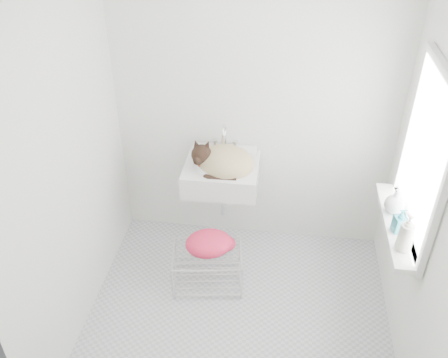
# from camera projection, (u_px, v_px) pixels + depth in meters

# --- Properties ---
(floor) EXTENTS (2.20, 2.00, 0.02)m
(floor) POSITION_uv_depth(u_px,v_px,m) (238.00, 317.00, 3.60)
(floor) COLOR silver
(floor) RESTS_ON ground
(back_wall) EXTENTS (2.20, 0.02, 2.50)m
(back_wall) POSITION_uv_depth(u_px,v_px,m) (255.00, 104.00, 3.71)
(back_wall) COLOR white
(back_wall) RESTS_ON ground
(right_wall) EXTENTS (0.02, 2.00, 2.50)m
(right_wall) POSITION_uv_depth(u_px,v_px,m) (433.00, 191.00, 2.77)
(right_wall) COLOR white
(right_wall) RESTS_ON ground
(left_wall) EXTENTS (0.02, 2.00, 2.50)m
(left_wall) POSITION_uv_depth(u_px,v_px,m) (64.00, 163.00, 3.02)
(left_wall) COLOR white
(left_wall) RESTS_ON ground
(window_glass) EXTENTS (0.01, 0.80, 1.00)m
(window_glass) POSITION_uv_depth(u_px,v_px,m) (427.00, 158.00, 2.88)
(window_glass) COLOR white
(window_glass) RESTS_ON right_wall
(window_frame) EXTENTS (0.04, 0.90, 1.10)m
(window_frame) POSITION_uv_depth(u_px,v_px,m) (424.00, 157.00, 2.89)
(window_frame) COLOR white
(window_frame) RESTS_ON right_wall
(windowsill) EXTENTS (0.16, 0.88, 0.04)m
(windowsill) POSITION_uv_depth(u_px,v_px,m) (396.00, 224.00, 3.18)
(windowsill) COLOR white
(windowsill) RESTS_ON right_wall
(sink) EXTENTS (0.57, 0.50, 0.23)m
(sink) POSITION_uv_depth(u_px,v_px,m) (222.00, 164.00, 3.75)
(sink) COLOR white
(sink) RESTS_ON back_wall
(faucet) EXTENTS (0.21, 0.14, 0.21)m
(faucet) POSITION_uv_depth(u_px,v_px,m) (225.00, 137.00, 3.82)
(faucet) COLOR silver
(faucet) RESTS_ON sink
(cat) EXTENTS (0.51, 0.45, 0.29)m
(cat) POSITION_uv_depth(u_px,v_px,m) (223.00, 161.00, 3.71)
(cat) COLOR tan
(cat) RESTS_ON sink
(wire_rack) EXTENTS (0.57, 0.44, 0.31)m
(wire_rack) POSITION_uv_depth(u_px,v_px,m) (207.00, 268.00, 3.81)
(wire_rack) COLOR silver
(wire_rack) RESTS_ON floor
(towel) EXTENTS (0.42, 0.35, 0.15)m
(towel) POSITION_uv_depth(u_px,v_px,m) (209.00, 248.00, 3.72)
(towel) COLOR #D14400
(towel) RESTS_ON wire_rack
(bottle_a) EXTENTS (0.11, 0.11, 0.22)m
(bottle_a) POSITION_uv_depth(u_px,v_px,m) (402.00, 249.00, 2.96)
(bottle_a) COLOR silver
(bottle_a) RESTS_ON windowsill
(bottle_b) EXTENTS (0.09, 0.09, 0.17)m
(bottle_b) POSITION_uv_depth(u_px,v_px,m) (398.00, 231.00, 3.10)
(bottle_b) COLOR teal
(bottle_b) RESTS_ON windowsill
(bottle_c) EXTENTS (0.16, 0.16, 0.18)m
(bottle_c) POSITION_uv_depth(u_px,v_px,m) (393.00, 212.00, 3.26)
(bottle_c) COLOR silver
(bottle_c) RESTS_ON windowsill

